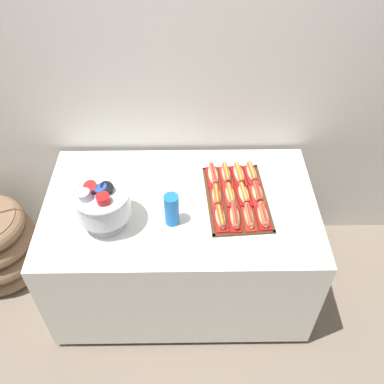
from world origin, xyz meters
TOP-DOWN VIEW (x-y plane):
  - ground_plane at (0.00, 0.00)m, footprint 10.00×10.00m
  - back_wall at (0.00, 0.54)m, footprint 6.00×0.10m
  - buffet_table at (0.00, 0.00)m, footprint 1.51×0.91m
  - serving_tray at (0.31, 0.02)m, footprint 0.36×0.55m
  - hot_dog_0 at (0.21, -0.15)m, footprint 0.08×0.17m
  - hot_dog_1 at (0.29, -0.14)m, footprint 0.07×0.18m
  - hot_dog_2 at (0.36, -0.14)m, footprint 0.07×0.18m
  - hot_dog_3 at (0.44, -0.13)m, footprint 0.07×0.18m
  - hot_dog_4 at (0.20, 0.02)m, footprint 0.06×0.16m
  - hot_dog_5 at (0.28, 0.02)m, footprint 0.07×0.17m
  - hot_dog_6 at (0.35, 0.03)m, footprint 0.08×0.17m
  - hot_dog_7 at (0.43, 0.03)m, footprint 0.08×0.16m
  - hot_dog_8 at (0.19, 0.18)m, footprint 0.08×0.18m
  - hot_dog_9 at (0.27, 0.18)m, footprint 0.07×0.17m
  - hot_dog_10 at (0.34, 0.19)m, footprint 0.09×0.18m
  - hot_dog_11 at (0.41, 0.20)m, footprint 0.08×0.17m
  - punch_bowl at (-0.39, -0.14)m, footprint 0.29×0.29m
  - cup_stack at (-0.04, -0.14)m, footprint 0.08×0.08m

SIDE VIEW (x-z plane):
  - ground_plane at x=0.00m, z-range 0.00..0.00m
  - buffet_table at x=0.00m, z-range 0.02..0.80m
  - serving_tray at x=0.31m, z-range 0.78..0.79m
  - hot_dog_10 at x=0.34m, z-range 0.78..0.84m
  - hot_dog_6 at x=0.35m, z-range 0.78..0.84m
  - hot_dog_2 at x=0.36m, z-range 0.78..0.84m
  - hot_dog_4 at x=0.20m, z-range 0.78..0.84m
  - hot_dog_5 at x=0.28m, z-range 0.78..0.84m
  - hot_dog_3 at x=0.44m, z-range 0.78..0.84m
  - hot_dog_11 at x=0.41m, z-range 0.78..0.84m
  - hot_dog_8 at x=0.19m, z-range 0.78..0.85m
  - hot_dog_0 at x=0.21m, z-range 0.78..0.85m
  - hot_dog_1 at x=0.29m, z-range 0.78..0.85m
  - hot_dog_7 at x=0.43m, z-range 0.78..0.85m
  - hot_dog_9 at x=0.27m, z-range 0.78..0.85m
  - cup_stack at x=-0.04m, z-range 0.78..0.97m
  - punch_bowl at x=-0.39m, z-range 0.80..1.07m
  - back_wall at x=0.00m, z-range 0.00..2.60m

